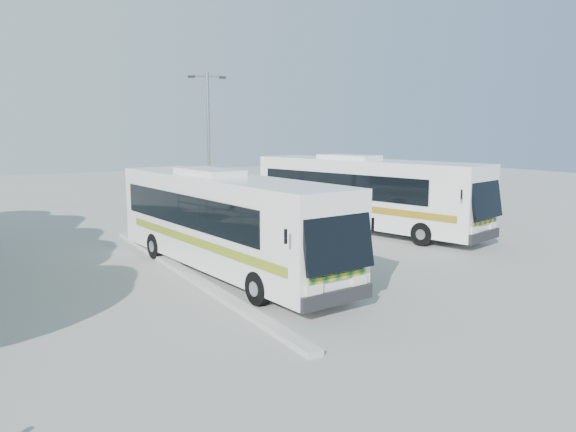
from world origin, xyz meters
TOP-DOWN VIEW (x-y plane):
  - ground at (0.00, 0.00)m, footprint 100.00×100.00m
  - kerb_divider at (-2.30, 2.00)m, footprint 0.40×16.00m
  - coach_main at (-1.00, 1.66)m, footprint 3.60×11.93m
  - coach_adjacent at (7.97, 5.48)m, footprint 5.44×12.39m
  - lamppost at (2.00, 10.17)m, footprint 1.82×0.55m

SIDE VIEW (x-z plane):
  - ground at x=0.00m, z-range 0.00..0.00m
  - kerb_divider at x=-2.30m, z-range 0.00..0.15m
  - coach_main at x=-1.00m, z-range 0.16..3.42m
  - coach_adjacent at x=7.97m, z-range 0.16..3.54m
  - lamppost at x=2.00m, z-range 0.39..7.88m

